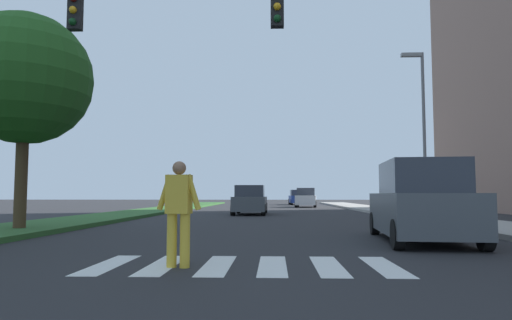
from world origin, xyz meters
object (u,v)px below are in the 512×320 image
tree_mid (25,79)px  traffic_light_gantry (71,47)px  suv_crossing (420,204)px  sedan_midblock (250,201)px  sedan_far_horizon (297,198)px  pedestrian_performer (179,208)px  sedan_distant (306,198)px  street_lamp_right (422,119)px

tree_mid → traffic_light_gantry: bearing=-51.2°
suv_crossing → sedan_midblock: suv_crossing is taller
traffic_light_gantry → sedan_midblock: traffic_light_gantry is taller
tree_mid → sedan_far_horizon: size_ratio=1.48×
tree_mid → sedan_midblock: tree_mid is taller
pedestrian_performer → suv_crossing: size_ratio=0.36×
pedestrian_performer → sedan_distant: bearing=82.7°
street_lamp_right → pedestrian_performer: street_lamp_right is taller
tree_mid → sedan_distant: tree_mid is taller
street_lamp_right → sedan_far_horizon: street_lamp_right is taller
suv_crossing → sedan_far_horizon: size_ratio=1.06×
sedan_distant → pedestrian_performer: bearing=-97.3°
sedan_distant → sedan_far_horizon: bearing=91.8°
suv_crossing → traffic_light_gantry: bearing=-166.1°
traffic_light_gantry → suv_crossing: (7.97, 1.97, -3.40)m
sedan_distant → sedan_far_horizon: sedan_distant is taller
sedan_midblock → traffic_light_gantry: bearing=-100.0°
tree_mid → traffic_light_gantry: tree_mid is taller
street_lamp_right → sedan_distant: street_lamp_right is taller
sedan_midblock → tree_mid: bearing=-116.0°
tree_mid → street_lamp_right: size_ratio=0.88×
suv_crossing → sedan_far_horizon: suv_crossing is taller
street_lamp_right → pedestrian_performer: (-8.23, -13.56, -3.66)m
suv_crossing → tree_mid: bearing=169.3°
traffic_light_gantry → sedan_far_horizon: 42.58m
pedestrian_performer → sedan_far_horizon: (4.11, 44.03, -0.16)m
sedan_midblock → street_lamp_right: bearing=-34.6°
tree_mid → street_lamp_right: 16.12m
suv_crossing → sedan_distant: bearing=91.4°
sedan_midblock → sedan_distant: 16.00m
street_lamp_right → suv_crossing: 10.57m
sedan_distant → sedan_far_horizon: 9.48m
sedan_far_horizon → sedan_distant: bearing=-88.2°
sedan_distant → suv_crossing: bearing=-88.6°
street_lamp_right → suv_crossing: (-3.11, -9.41, -3.66)m
traffic_light_gantry → street_lamp_right: size_ratio=1.07×
suv_crossing → sedan_distant: suv_crossing is taller
pedestrian_performer → suv_crossing: bearing=39.0°
sedan_distant → traffic_light_gantry: bearing=-102.6°
street_lamp_right → sedan_midblock: bearing=145.4°
sedan_distant → sedan_midblock: bearing=-105.5°
street_lamp_right → tree_mid: bearing=-153.2°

